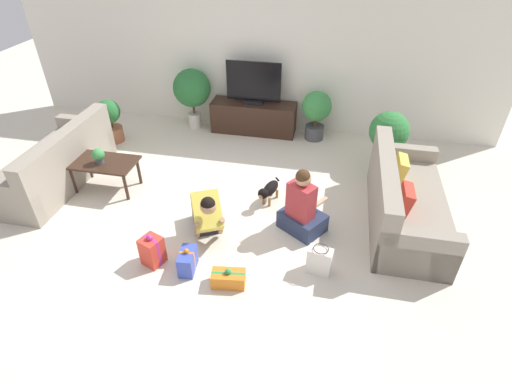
% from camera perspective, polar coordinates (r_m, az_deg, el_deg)
% --- Properties ---
extents(ground_plane, '(16.00, 16.00, 0.00)m').
position_cam_1_polar(ground_plane, '(5.44, -5.91, -2.29)').
color(ground_plane, beige).
extents(wall_back, '(8.40, 0.06, 2.60)m').
position_cam_1_polar(wall_back, '(7.14, -0.20, 19.11)').
color(wall_back, white).
rests_on(wall_back, ground_plane).
extents(sofa_left, '(0.86, 2.01, 0.85)m').
position_cam_1_polar(sofa_left, '(6.44, -26.75, 3.48)').
color(sofa_left, gray).
rests_on(sofa_left, ground_plane).
extents(sofa_right, '(0.86, 2.01, 0.85)m').
position_cam_1_polar(sofa_right, '(5.34, 20.28, -1.42)').
color(sofa_right, gray).
rests_on(sofa_right, ground_plane).
extents(coffee_table, '(0.92, 0.53, 0.44)m').
position_cam_1_polar(coffee_table, '(5.98, -20.93, 3.65)').
color(coffee_table, '#382319').
rests_on(coffee_table, ground_plane).
extents(tv_console, '(1.49, 0.44, 0.55)m').
position_cam_1_polar(tv_console, '(7.22, -0.34, 10.61)').
color(tv_console, '#382319').
rests_on(tv_console, ground_plane).
extents(tv, '(0.94, 0.20, 0.72)m').
position_cam_1_polar(tv, '(6.99, -0.35, 15.04)').
color(tv, black).
rests_on(tv, tv_console).
extents(potted_plant_back_left, '(0.66, 0.66, 1.08)m').
position_cam_1_polar(potted_plant_back_left, '(7.30, -9.13, 14.24)').
color(potted_plant_back_left, beige).
rests_on(potted_plant_back_left, ground_plane).
extents(potted_plant_corner_right, '(0.59, 0.59, 0.90)m').
position_cam_1_polar(potted_plant_corner_right, '(6.34, 18.42, 7.93)').
color(potted_plant_corner_right, beige).
rests_on(potted_plant_corner_right, ground_plane).
extents(potted_plant_corner_left, '(0.40, 0.40, 0.74)m').
position_cam_1_polar(potted_plant_corner_left, '(7.28, -20.17, 9.72)').
color(potted_plant_corner_left, '#A36042').
rests_on(potted_plant_corner_left, ground_plane).
extents(potted_plant_back_right, '(0.50, 0.50, 0.86)m').
position_cam_1_polar(potted_plant_back_right, '(6.95, 8.60, 11.42)').
color(potted_plant_back_right, '#4C4C51').
rests_on(potted_plant_back_right, ground_plane).
extents(person_kneeling, '(0.61, 0.79, 0.74)m').
position_cam_1_polar(person_kneeling, '(4.84, -7.11, -3.05)').
color(person_kneeling, '#23232D').
rests_on(person_kneeling, ground_plane).
extents(person_sitting, '(0.65, 0.63, 0.90)m').
position_cam_1_polar(person_sitting, '(4.90, 6.61, -2.46)').
color(person_sitting, '#283351').
rests_on(person_sitting, ground_plane).
extents(dog, '(0.26, 0.52, 0.32)m').
position_cam_1_polar(dog, '(5.38, 1.83, 0.28)').
color(dog, black).
rests_on(dog, ground_plane).
extents(gift_box_a, '(0.19, 0.32, 0.31)m').
position_cam_1_polar(gift_box_a, '(4.55, -9.75, -9.67)').
color(gift_box_a, '#3D51BC').
rests_on(gift_box_a, ground_plane).
extents(gift_box_b, '(0.28, 0.28, 0.41)m').
position_cam_1_polar(gift_box_b, '(4.67, -14.60, -8.09)').
color(gift_box_b, red).
rests_on(gift_box_b, ground_plane).
extents(gift_box_c, '(0.38, 0.24, 0.22)m').
position_cam_1_polar(gift_box_c, '(4.37, -3.96, -12.22)').
color(gift_box_c, orange).
rests_on(gift_box_c, ground_plane).
extents(gift_bag_a, '(0.29, 0.20, 0.35)m').
position_cam_1_polar(gift_bag_a, '(4.49, 9.06, -9.64)').
color(gift_bag_a, white).
rests_on(gift_bag_a, ground_plane).
extents(tabletop_plant, '(0.17, 0.17, 0.22)m').
position_cam_1_polar(tabletop_plant, '(5.86, -21.58, 4.88)').
color(tabletop_plant, '#4C4C51').
rests_on(tabletop_plant, coffee_table).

